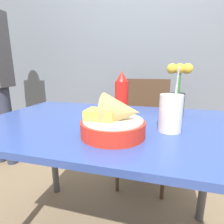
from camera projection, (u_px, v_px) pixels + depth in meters
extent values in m
cube|color=slate|center=(140.00, 40.00, 1.87)|extent=(7.00, 0.06, 2.60)
cube|color=#334C9E|center=(107.00, 124.00, 0.84)|extent=(1.21, 0.78, 0.02)
cylinder|color=#4C4C51|center=(53.00, 151.00, 1.38)|extent=(0.05, 0.05, 0.73)
cylinder|color=#4C4C51|center=(206.00, 172.00, 1.10)|extent=(0.05, 0.05, 0.73)
cylinder|color=#473323|center=(117.00, 167.00, 1.42)|extent=(0.03, 0.03, 0.44)
cylinder|color=#473323|center=(163.00, 174.00, 1.33)|extent=(0.03, 0.03, 0.44)
cylinder|color=#473323|center=(126.00, 148.00, 1.76)|extent=(0.03, 0.03, 0.44)
cylinder|color=#473323|center=(163.00, 152.00, 1.67)|extent=(0.03, 0.03, 0.44)
cube|color=#473323|center=(143.00, 135.00, 1.49)|extent=(0.40, 0.40, 0.02)
cube|color=#473323|center=(146.00, 104.00, 1.61)|extent=(0.40, 0.03, 0.45)
cylinder|color=red|center=(113.00, 128.00, 0.65)|extent=(0.24, 0.24, 0.06)
cylinder|color=white|center=(113.00, 120.00, 0.64)|extent=(0.22, 0.22, 0.01)
cone|color=tan|center=(121.00, 111.00, 0.63)|extent=(0.13, 0.13, 0.13)
cube|color=#E5C14C|center=(101.00, 115.00, 0.64)|extent=(0.11, 0.09, 0.04)
cylinder|color=red|center=(121.00, 101.00, 0.83)|extent=(0.06, 0.06, 0.19)
cone|color=red|center=(122.00, 76.00, 0.80)|extent=(0.06, 0.06, 0.05)
cylinder|color=silver|center=(170.00, 113.00, 0.69)|extent=(0.09, 0.09, 0.15)
cylinder|color=black|center=(170.00, 116.00, 0.69)|extent=(0.08, 0.08, 0.12)
cylinder|color=white|center=(176.00, 97.00, 0.67)|extent=(0.01, 0.08, 0.22)
cylinder|color=black|center=(176.00, 105.00, 0.92)|extent=(0.08, 0.08, 0.12)
cylinder|color=#33722D|center=(179.00, 82.00, 0.89)|extent=(0.02, 0.02, 0.11)
sphere|color=gold|center=(180.00, 69.00, 0.87)|extent=(0.05, 0.05, 0.05)
sphere|color=gold|center=(172.00, 69.00, 0.88)|extent=(0.05, 0.05, 0.05)
sphere|color=gold|center=(188.00, 69.00, 0.86)|extent=(0.05, 0.05, 0.05)
cylinder|color=#2D3347|center=(8.00, 127.00, 1.81)|extent=(0.11, 0.11, 0.82)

